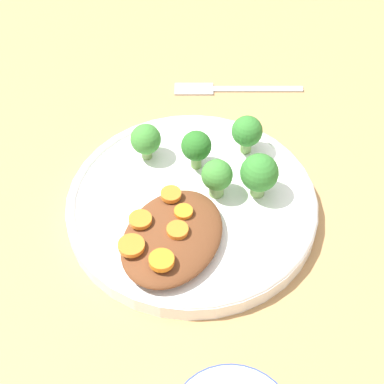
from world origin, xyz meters
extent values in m
plane|color=tan|center=(0.00, 0.00, 0.00)|extent=(4.00, 4.00, 0.00)
cylinder|color=white|center=(0.00, 0.00, 0.01)|extent=(0.29, 0.29, 0.02)
torus|color=white|center=(0.00, 0.00, 0.02)|extent=(0.28, 0.28, 0.01)
ellipsoid|color=brown|center=(-0.06, -0.01, 0.03)|extent=(0.14, 0.10, 0.02)
cylinder|color=#759E51|center=(0.05, 0.02, 0.03)|extent=(0.01, 0.01, 0.02)
sphere|color=#286B23|center=(0.05, 0.02, 0.05)|extent=(0.04, 0.04, 0.04)
cylinder|color=#7FA85B|center=(0.02, -0.02, 0.03)|extent=(0.02, 0.02, 0.02)
sphere|color=#3D8433|center=(0.02, -0.02, 0.05)|extent=(0.04, 0.04, 0.04)
cylinder|color=#7FA85B|center=(0.04, 0.08, 0.03)|extent=(0.01, 0.01, 0.02)
sphere|color=#3D8433|center=(0.04, 0.08, 0.05)|extent=(0.04, 0.04, 0.04)
cylinder|color=#7FA85B|center=(0.10, -0.03, 0.03)|extent=(0.01, 0.01, 0.02)
sphere|color=#337A2D|center=(0.10, -0.03, 0.05)|extent=(0.04, 0.04, 0.04)
cylinder|color=#7FA85B|center=(0.04, -0.06, 0.03)|extent=(0.02, 0.02, 0.02)
sphere|color=#337A2D|center=(0.04, -0.06, 0.05)|extent=(0.04, 0.04, 0.04)
cylinder|color=orange|center=(-0.07, 0.03, 0.05)|extent=(0.02, 0.02, 0.01)
cylinder|color=orange|center=(-0.10, -0.01, 0.05)|extent=(0.03, 0.03, 0.01)
cylinder|color=orange|center=(-0.04, -0.01, 0.05)|extent=(0.02, 0.02, 0.00)
cylinder|color=orange|center=(-0.10, 0.02, 0.05)|extent=(0.03, 0.03, 0.01)
cylinder|color=orange|center=(-0.02, 0.02, 0.05)|extent=(0.02, 0.02, 0.01)
cylinder|color=orange|center=(-0.06, -0.01, 0.05)|extent=(0.02, 0.02, 0.01)
cube|color=#B2B2B2|center=(0.24, 0.01, 0.00)|extent=(0.06, 0.12, 0.01)
cube|color=#B2B2B2|center=(0.20, 0.09, 0.00)|extent=(0.04, 0.06, 0.01)
camera|label=1|loc=(-0.43, -0.19, 0.57)|focal=60.00mm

